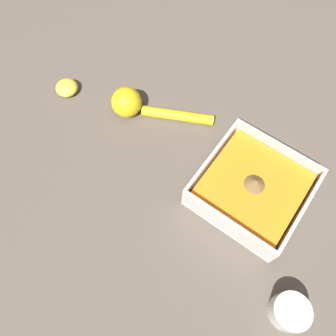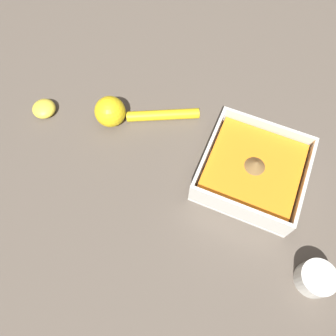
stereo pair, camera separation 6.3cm
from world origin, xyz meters
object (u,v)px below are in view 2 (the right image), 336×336
at_px(spice_bowl, 315,279).
at_px(lemon_half, 44,109).
at_px(lemon_squeezer, 122,112).
at_px(square_dish, 252,171).

xyz_separation_m(spice_bowl, lemon_half, (-0.62, 0.12, -0.00)).
bearing_deg(lemon_half, spice_bowl, -11.23).
xyz_separation_m(spice_bowl, lemon_squeezer, (-0.45, 0.17, 0.01)).
distance_m(square_dish, lemon_half, 0.46).
bearing_deg(lemon_half, lemon_squeezer, 16.43).
distance_m(square_dish, spice_bowl, 0.22).
relative_size(square_dish, lemon_half, 3.82).
xyz_separation_m(square_dish, lemon_squeezer, (-0.29, 0.02, 0.00)).
height_order(square_dish, spice_bowl, square_dish).
bearing_deg(square_dish, lemon_squeezer, 175.59).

